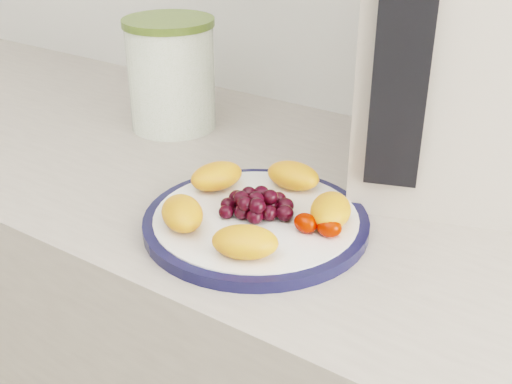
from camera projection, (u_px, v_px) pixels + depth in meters
The scene contains 7 objects.
plate_rim at pixel (256, 222), 0.80m from camera, with size 0.28×0.28×0.01m, color #121437.
plate_face at pixel (256, 221), 0.80m from camera, with size 0.26×0.26×0.02m, color white.
canister at pixel (172, 78), 1.08m from camera, with size 0.14×0.14×0.17m, color #496C1D.
canister_lid at pixel (168, 22), 1.04m from camera, with size 0.15×0.15×0.01m, color #53672A.
appliance_body at pixel (448, 48), 0.86m from camera, with size 0.21×0.30×0.38m, color #B5AA9D.
appliance_panel at pixel (401, 73), 0.74m from camera, with size 0.06×0.02×0.28m, color black.
fruit_plate at pixel (257, 203), 0.79m from camera, with size 0.25×0.24×0.04m.
Camera 1 is at (0.40, 0.50, 1.31)m, focal length 45.00 mm.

